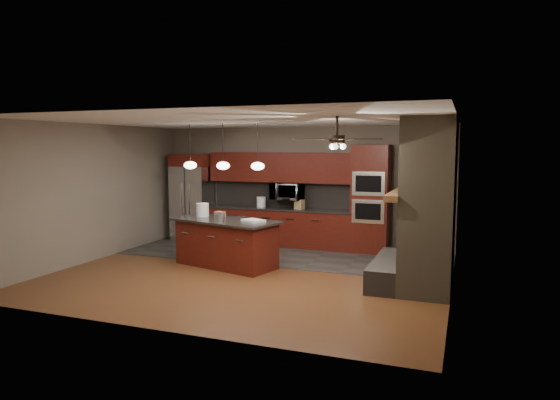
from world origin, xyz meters
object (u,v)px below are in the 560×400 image
at_px(paint_tray, 253,221).
at_px(white_bucket, 203,210).
at_px(kitchen_island, 226,243).
at_px(counter_bucket, 261,202).
at_px(counter_box, 300,204).
at_px(refrigerator, 193,197).
at_px(microwave, 287,191).
at_px(paint_can, 219,217).
at_px(oven_tower, 371,199).
at_px(cardboard_box, 220,215).

bearing_deg(paint_tray, white_bucket, -162.82).
height_order(kitchen_island, counter_bucket, counter_bucket).
height_order(white_bucket, counter_box, white_bucket).
bearing_deg(refrigerator, microwave, 3.04).
bearing_deg(refrigerator, paint_can, -49.97).
distance_m(white_bucket, paint_can, 0.69).
xyz_separation_m(white_bucket, counter_bucket, (0.42, 2.07, -0.03)).
height_order(refrigerator, kitchen_island, refrigerator).
bearing_deg(paint_can, counter_bucket, 93.57).
height_order(oven_tower, paint_can, oven_tower).
relative_size(oven_tower, counter_bucket, 9.77).
relative_size(refrigerator, paint_tray, 5.18).
distance_m(oven_tower, kitchen_island, 3.39).
bearing_deg(refrigerator, white_bucket, -54.76).
height_order(oven_tower, kitchen_island, oven_tower).
height_order(oven_tower, counter_box, oven_tower).
bearing_deg(white_bucket, counter_bucket, 78.43).
bearing_deg(cardboard_box, refrigerator, 139.99).
height_order(counter_bucket, counter_box, counter_bucket).
bearing_deg(microwave, kitchen_island, -100.44).
relative_size(refrigerator, counter_bucket, 8.84).
bearing_deg(refrigerator, counter_bucket, 2.54).
distance_m(paint_can, counter_bucket, 2.44).
bearing_deg(paint_can, kitchen_island, 68.02).
bearing_deg(counter_bucket, kitchen_island, -84.65).
bearing_deg(refrigerator, counter_box, 0.64).
relative_size(paint_tray, cardboard_box, 2.19).
relative_size(kitchen_island, counter_bucket, 9.47).
bearing_deg(microwave, refrigerator, -176.96).
relative_size(kitchen_island, paint_tray, 5.54).
relative_size(white_bucket, paint_tray, 0.66).
bearing_deg(cardboard_box, counter_bucket, 96.75).
relative_size(paint_tray, counter_box, 1.87).
xyz_separation_m(oven_tower, paint_tray, (-1.80, -2.32, -0.25)).
height_order(white_bucket, paint_can, white_bucket).
xyz_separation_m(refrigerator, cardboard_box, (1.79, -1.97, -0.10)).
bearing_deg(white_bucket, kitchen_island, -18.75).
bearing_deg(kitchen_island, counter_bucket, 110.24).
height_order(microwave, kitchen_island, microwave).
height_order(refrigerator, white_bucket, refrigerator).
height_order(microwave, paint_can, microwave).
bearing_deg(microwave, white_bucket, -116.74).
bearing_deg(counter_box, oven_tower, 19.71).
xyz_separation_m(oven_tower, cardboard_box, (-2.66, -2.05, -0.21)).
bearing_deg(cardboard_box, paint_tray, -10.16).
height_order(microwave, counter_bucket, microwave).
distance_m(oven_tower, refrigerator, 4.45).
bearing_deg(cardboard_box, counter_box, 70.81).
bearing_deg(counter_box, paint_can, -90.98).
bearing_deg(white_bucket, paint_tray, -11.97).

